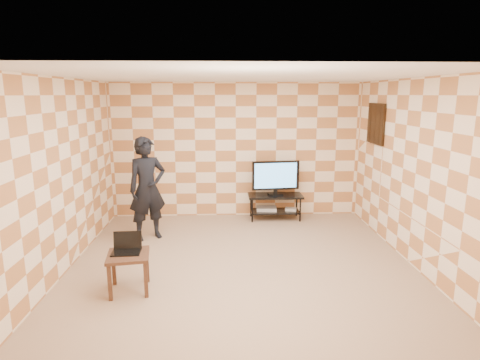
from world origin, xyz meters
name	(u,v)px	position (x,y,z in m)	size (l,w,h in m)	color
floor	(242,264)	(0.00, 0.00, 0.00)	(5.00, 5.00, 0.00)	tan
wall_back	(236,151)	(0.00, 2.50, 1.35)	(5.00, 0.02, 2.70)	#FEE4C1
wall_front	(257,237)	(0.00, -2.50, 1.35)	(5.00, 0.02, 2.70)	#FEE4C1
wall_left	(61,177)	(-2.50, 0.00, 1.35)	(0.02, 5.00, 2.70)	#FEE4C1
wall_right	(416,174)	(2.50, 0.00, 1.35)	(0.02, 5.00, 2.70)	#FEE4C1
ceiling	(242,76)	(0.00, 0.00, 2.70)	(5.00, 5.00, 0.02)	white
wall_art	(376,124)	(2.47, 1.55, 1.95)	(0.04, 0.72, 0.72)	black
tv_stand	(275,201)	(0.77, 2.19, 0.37)	(1.08, 0.48, 0.50)	black
tv	(276,176)	(0.77, 2.19, 0.88)	(0.95, 0.21, 0.69)	black
dvd_player	(266,209)	(0.61, 2.22, 0.21)	(0.39, 0.28, 0.07)	silver
game_console	(291,209)	(1.09, 2.18, 0.20)	(0.22, 0.16, 0.05)	silver
side_table	(129,261)	(-1.47, -0.74, 0.41)	(0.58, 0.58, 0.50)	#391E10
laptop	(127,248)	(-1.50, -0.66, 0.55)	(0.37, 0.30, 0.24)	black
person	(147,189)	(-1.56, 1.19, 0.89)	(0.65, 0.42, 1.77)	black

